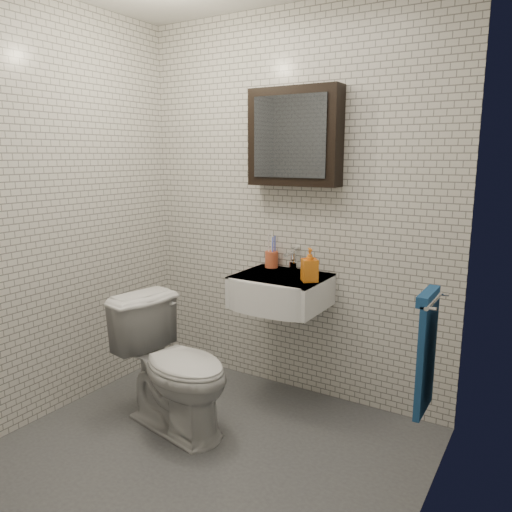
# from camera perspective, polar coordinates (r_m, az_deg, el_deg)

# --- Properties ---
(ground) EXTENTS (2.20, 2.00, 0.01)m
(ground) POSITION_cam_1_polar(r_m,az_deg,el_deg) (2.90, -6.14, -21.80)
(ground) COLOR #46484D
(ground) RESTS_ON ground
(room_shell) EXTENTS (2.22, 2.02, 2.51)m
(room_shell) POSITION_cam_1_polar(r_m,az_deg,el_deg) (2.43, -6.88, 8.45)
(room_shell) COLOR silver
(room_shell) RESTS_ON ground
(washbasin) EXTENTS (0.55, 0.50, 0.20)m
(washbasin) POSITION_cam_1_polar(r_m,az_deg,el_deg) (3.12, 2.54, -4.04)
(washbasin) COLOR white
(washbasin) RESTS_ON room_shell
(faucet) EXTENTS (0.06, 0.20, 0.15)m
(faucet) POSITION_cam_1_polar(r_m,az_deg,el_deg) (3.25, 4.24, -0.50)
(faucet) COLOR silver
(faucet) RESTS_ON washbasin
(mirror_cabinet) EXTENTS (0.60, 0.15, 0.60)m
(mirror_cabinet) POSITION_cam_1_polar(r_m,az_deg,el_deg) (3.18, 4.42, 13.40)
(mirror_cabinet) COLOR black
(mirror_cabinet) RESTS_ON room_shell
(towel_rail) EXTENTS (0.09, 0.30, 0.58)m
(towel_rail) POSITION_cam_1_polar(r_m,az_deg,el_deg) (2.46, 18.94, -9.83)
(towel_rail) COLOR silver
(towel_rail) RESTS_ON room_shell
(toothbrush_cup) EXTENTS (0.09, 0.09, 0.24)m
(toothbrush_cup) POSITION_cam_1_polar(r_m,az_deg,el_deg) (3.34, 1.79, -0.28)
(toothbrush_cup) COLOR #D15934
(toothbrush_cup) RESTS_ON washbasin
(soap_bottle) EXTENTS (0.13, 0.13, 0.20)m
(soap_bottle) POSITION_cam_1_polar(r_m,az_deg,el_deg) (2.98, 6.15, -1.02)
(soap_bottle) COLOR orange
(soap_bottle) RESTS_ON washbasin
(toilet) EXTENTS (0.82, 0.56, 0.77)m
(toilet) POSITION_cam_1_polar(r_m,az_deg,el_deg) (3.01, -9.25, -12.34)
(toilet) COLOR silver
(toilet) RESTS_ON ground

